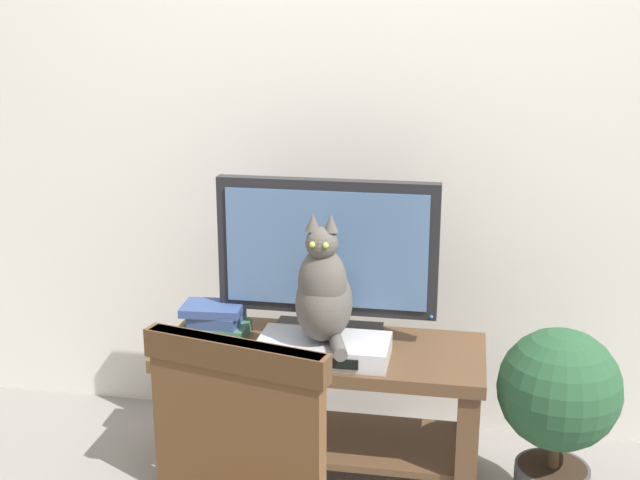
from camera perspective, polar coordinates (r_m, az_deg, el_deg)
back_wall at (r=3.12m, az=3.29°, el=11.76°), size 7.00×0.12×2.80m
tv_stand at (r=2.92m, az=0.18°, el=-10.09°), size 1.10×0.45×0.50m
tv at (r=2.83m, az=0.48°, el=-1.16°), size 0.76×0.20×0.57m
media_box at (r=2.75m, az=0.27°, el=-7.50°), size 0.43×0.23×0.07m
cat at (r=2.67m, az=0.25°, el=-3.67°), size 0.20×0.29×0.44m
book_stack at (r=2.96m, az=-7.23°, el=-5.50°), size 0.23×0.17×0.11m
potted_plant at (r=2.77m, az=16.09°, el=-10.95°), size 0.39×0.39×0.65m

